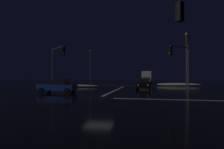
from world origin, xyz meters
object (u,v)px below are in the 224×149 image
at_px(sedan_white, 144,82).
at_px(sedan_orange, 145,81).
at_px(sedan_green, 146,80).
at_px(traffic_signal_ne, 181,59).
at_px(sedan_blue_crossing, 58,86).
at_px(sedan_black, 144,84).
at_px(streetlamp_right_near, 186,56).
at_px(traffic_signal_nw, 57,59).
at_px(streetlamp_left_far, 91,64).
at_px(box_truck, 147,76).

relative_size(sedan_white, sedan_orange, 1.00).
relative_size(sedan_green, traffic_signal_ne, 0.73).
xyz_separation_m(sedan_green, sedan_blue_crossing, (-9.75, -25.59, 0.00)).
height_order(sedan_black, sedan_blue_crossing, same).
bearing_deg(traffic_signal_ne, sedan_orange, 107.16).
relative_size(sedan_green, sedan_blue_crossing, 1.00).
bearing_deg(streetlamp_right_near, sedan_black, -153.78).
relative_size(sedan_orange, traffic_signal_ne, 0.73).
relative_size(sedan_white, traffic_signal_ne, 0.73).
distance_m(sedan_white, sedan_orange, 6.54).
bearing_deg(traffic_signal_ne, traffic_signal_nw, -179.05).
bearing_deg(traffic_signal_nw, streetlamp_right_near, 19.78).
height_order(traffic_signal_nw, streetlamp_left_far, streetlamp_left_far).
distance_m(sedan_white, traffic_signal_nw, 15.10).
bearing_deg(streetlamp_left_far, traffic_signal_ne, -50.26).
height_order(sedan_orange, traffic_signal_ne, traffic_signal_ne).
relative_size(streetlamp_right_near, streetlamp_left_far, 1.02).
relative_size(sedan_blue_crossing, streetlamp_left_far, 0.51).
relative_size(sedan_green, traffic_signal_nw, 0.71).
relative_size(box_truck, streetlamp_left_far, 0.98).
xyz_separation_m(box_truck, traffic_signal_nw, (-11.88, -28.67, 2.53)).
bearing_deg(sedan_blue_crossing, sedan_black, 38.32).
distance_m(traffic_signal_ne, streetlamp_left_far, 29.01).
bearing_deg(streetlamp_left_far, sedan_white, -44.85).
distance_m(sedan_black, streetlamp_right_near, 8.33).
distance_m(sedan_orange, traffic_signal_nw, 19.66).
relative_size(sedan_orange, box_truck, 0.52).
relative_size(sedan_white, streetlamp_left_far, 0.51).
xyz_separation_m(sedan_blue_crossing, streetlamp_left_far, (-4.28, 26.77, 4.10)).
height_order(sedan_blue_crossing, traffic_signal_nw, traffic_signal_nw).
height_order(sedan_white, streetlamp_right_near, streetlamp_right_near).
bearing_deg(sedan_black, streetlamp_right_near, 26.22).
xyz_separation_m(sedan_blue_crossing, traffic_signal_ne, (14.26, 4.47, 3.25)).
bearing_deg(box_truck, streetlamp_right_near, -73.88).
height_order(sedan_white, traffic_signal_ne, traffic_signal_ne).
xyz_separation_m(sedan_orange, streetlamp_right_near, (6.45, -8.76, 4.20)).
relative_size(traffic_signal_ne, streetlamp_right_near, 0.68).
xyz_separation_m(sedan_white, traffic_signal_ne, (4.69, -8.52, 3.25)).
relative_size(sedan_white, sedan_green, 1.00).
relative_size(sedan_green, box_truck, 0.52).
height_order(traffic_signal_ne, streetlamp_right_near, streetlamp_right_near).
distance_m(sedan_orange, box_truck, 13.37).
distance_m(traffic_signal_nw, traffic_signal_ne, 16.47).
xyz_separation_m(sedan_white, sedan_green, (0.18, 12.60, 0.00)).
xyz_separation_m(box_truck, traffic_signal_ne, (4.59, -28.40, 2.35)).
bearing_deg(sedan_black, sedan_white, 90.39).
height_order(sedan_black, streetlamp_right_near, streetlamp_right_near).
bearing_deg(sedan_blue_crossing, traffic_signal_nw, 117.78).
relative_size(sedan_white, sedan_blue_crossing, 1.00).
height_order(sedan_orange, streetlamp_left_far, streetlamp_left_far).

